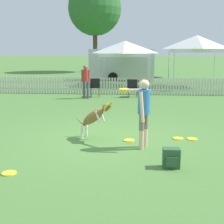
% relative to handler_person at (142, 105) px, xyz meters
% --- Properties ---
extents(ground_plane, '(240.00, 240.00, 0.00)m').
position_rel_handler_person_xyz_m(ground_plane, '(-0.85, 0.55, -0.99)').
color(ground_plane, '#4C7A38').
extents(handler_person, '(0.80, 0.97, 1.58)m').
position_rel_handler_person_xyz_m(handler_person, '(0.00, 0.00, 0.00)').
color(handler_person, beige).
rests_on(handler_person, ground_plane).
extents(leaping_dog, '(1.08, 0.67, 1.00)m').
position_rel_handler_person_xyz_m(leaping_dog, '(-1.19, 0.61, -0.41)').
color(leaping_dog, olive).
rests_on(leaping_dog, ground_plane).
extents(frisbee_near_handler, '(0.27, 0.27, 0.02)m').
position_rel_handler_person_xyz_m(frisbee_near_handler, '(0.94, 0.78, -0.98)').
color(frisbee_near_handler, yellow).
rests_on(frisbee_near_handler, ground_plane).
extents(frisbee_near_dog, '(0.27, 0.27, 0.02)m').
position_rel_handler_person_xyz_m(frisbee_near_dog, '(-0.31, 0.51, -0.98)').
color(frisbee_near_dog, yellow).
rests_on(frisbee_near_dog, ground_plane).
extents(frisbee_midfield, '(0.27, 0.27, 0.02)m').
position_rel_handler_person_xyz_m(frisbee_midfield, '(-2.43, -1.79, -0.98)').
color(frisbee_midfield, yellow).
rests_on(frisbee_midfield, ground_plane).
extents(frisbee_far_scatter, '(0.27, 0.27, 0.02)m').
position_rel_handler_person_xyz_m(frisbee_far_scatter, '(1.29, 0.77, -0.98)').
color(frisbee_far_scatter, yellow).
rests_on(frisbee_far_scatter, ground_plane).
extents(backpack_on_grass, '(0.33, 0.25, 0.38)m').
position_rel_handler_person_xyz_m(backpack_on_grass, '(0.56, -1.22, -0.80)').
color(backpack_on_grass, '#2D5633').
rests_on(backpack_on_grass, ground_plane).
extents(picket_fence, '(16.42, 0.04, 0.85)m').
position_rel_handler_person_xyz_m(picket_fence, '(-0.85, 8.80, -0.56)').
color(picket_fence, beige).
rests_on(picket_fence, ground_plane).
extents(folding_chair_blue_left, '(0.50, 0.52, 0.91)m').
position_rel_handler_person_xyz_m(folding_chair_blue_left, '(-2.15, 7.74, -0.44)').
color(folding_chair_blue_left, '#333338').
rests_on(folding_chair_blue_left, ground_plane).
extents(folding_chair_center, '(0.53, 0.55, 0.87)m').
position_rel_handler_person_xyz_m(folding_chair_center, '(-0.36, 7.85, -0.47)').
color(folding_chair_center, '#333338').
rests_on(folding_chair_center, ground_plane).
extents(canopy_tent_main, '(3.05, 3.05, 2.79)m').
position_rel_handler_person_xyz_m(canopy_tent_main, '(-0.94, 12.84, 1.31)').
color(canopy_tent_main, silver).
rests_on(canopy_tent_main, ground_plane).
extents(canopy_tent_secondary, '(2.93, 2.93, 3.09)m').
position_rel_handler_person_xyz_m(canopy_tent_secondary, '(3.32, 12.20, 1.59)').
color(canopy_tent_secondary, silver).
rests_on(canopy_tent_secondary, ground_plane).
extents(spectator_standing, '(0.41, 0.27, 1.56)m').
position_rel_handler_person_xyz_m(spectator_standing, '(-2.51, 7.28, -0.06)').
color(spectator_standing, '#474C5B').
rests_on(spectator_standing, ground_plane).
extents(equipment_trailer, '(5.43, 2.43, 2.29)m').
position_rel_handler_person_xyz_m(equipment_trailer, '(-1.30, 16.18, 0.22)').
color(equipment_trailer, silver).
rests_on(equipment_trailer, ground_plane).
extents(tree_left_grove, '(5.32, 5.32, 8.95)m').
position_rel_handler_person_xyz_m(tree_left_grove, '(-4.51, 25.21, 5.27)').
color(tree_left_grove, '#4C3823').
rests_on(tree_left_grove, ground_plane).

